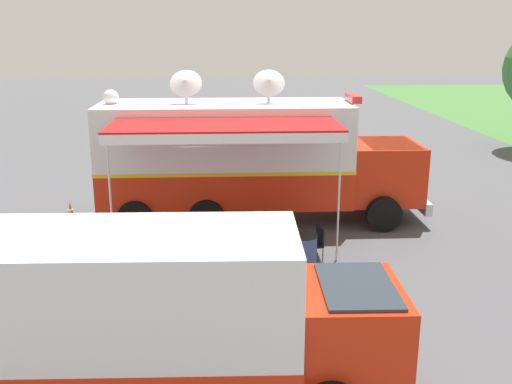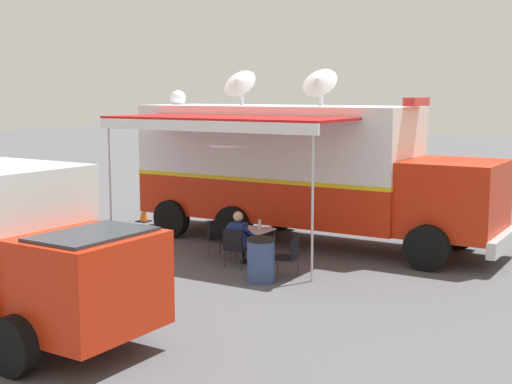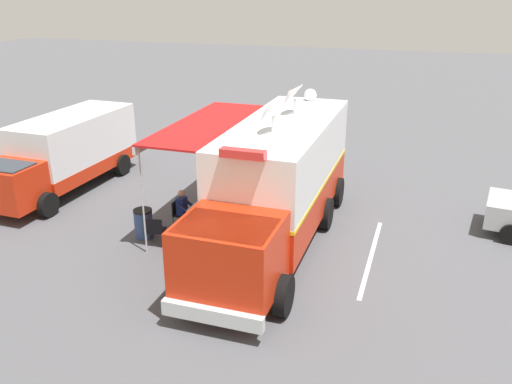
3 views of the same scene
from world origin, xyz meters
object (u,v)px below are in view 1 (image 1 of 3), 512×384
car_behind_truck (181,140)px  traffic_cone (71,212)px  support_truck (161,316)px  water_bottle (259,217)px  trash_bin (305,252)px  command_truck (251,156)px  folding_table (255,224)px  folding_chair_beside_table (222,232)px  seated_responder (258,233)px  folding_chair_at_table (259,241)px  folding_chair_spare_by_truck (315,241)px

car_behind_truck → traffic_cone: bearing=-19.8°
traffic_cone → support_truck: (8.87, 3.49, 1.11)m
water_bottle → traffic_cone: water_bottle is taller
trash_bin → car_behind_truck: car_behind_truck is taller
water_bottle → car_behind_truck: (-10.52, -2.57, 0.05)m
command_truck → car_behind_truck: bearing=-163.1°
folding_table → folding_chair_beside_table: bearing=-82.3°
water_bottle → support_truck: 6.68m
folding_chair_beside_table → seated_responder: size_ratio=0.70×
trash_bin → support_truck: 5.64m
folding_chair_beside_table → trash_bin: trash_bin is taller
support_truck → folding_chair_beside_table: bearing=170.8°
water_bottle → folding_chair_at_table: (0.91, -0.08, -0.32)m
folding_chair_at_table → support_truck: 5.83m
car_behind_truck → folding_chair_at_table: bearing=12.3°
command_truck → water_bottle: command_truck is taller
water_bottle → car_behind_truck: size_ratio=0.05×
water_bottle → folding_chair_spare_by_truck: (1.03, 1.31, -0.32)m
folding_chair_at_table → traffic_cone: (-3.43, -5.38, -0.23)m
seated_responder → traffic_cone: seated_responder is taller
command_truck → support_truck: command_truck is taller
seated_responder → traffic_cone: 6.29m
command_truck → support_truck: bearing=-12.4°
traffic_cone → seated_responder: bearing=58.9°
folding_chair_at_table → seated_responder: bearing=179.0°
car_behind_truck → folding_chair_beside_table: bearing=8.4°
command_truck → trash_bin: 4.31m
folding_chair_beside_table → seated_responder: 1.04m
folding_chair_at_table → car_behind_truck: size_ratio=0.20×
water_bottle → seated_responder: (0.72, -0.07, -0.18)m
folding_table → trash_bin: 1.88m
folding_chair_at_table → folding_chair_beside_table: (-0.68, -0.90, 0.00)m
folding_chair_spare_by_truck → car_behind_truck: 12.20m
water_bottle → traffic_cone: 6.04m
command_truck → folding_table: command_truck is taller
seated_responder → water_bottle: bearing=174.1°
command_truck → folding_chair_spare_by_truck: 3.87m
folding_chair_beside_table → seated_responder: seated_responder is taller
water_bottle → support_truck: bearing=-17.2°
water_bottle → car_behind_truck: car_behind_truck is taller
folding_chair_at_table → trash_bin: size_ratio=0.96×
command_truck → car_behind_truck: command_truck is taller
command_truck → folding_chair_at_table: bearing=-0.1°
command_truck → traffic_cone: size_ratio=16.43×
command_truck → support_truck: 8.86m
folding_chair_spare_by_truck → traffic_cone: folding_chair_spare_by_truck is taller
folding_chair_beside_table → trash_bin: bearing=54.2°
trash_bin → support_truck: bearing=-31.8°
folding_table → water_bottle: bearing=131.9°
folding_chair_at_table → traffic_cone: bearing=-122.5°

